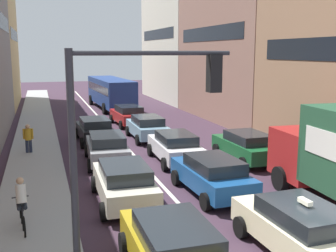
{
  "coord_description": "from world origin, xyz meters",
  "views": [
    {
      "loc": [
        -6.27,
        -8.23,
        5.43
      ],
      "look_at": [
        0.0,
        12.0,
        1.6
      ],
      "focal_mm": 44.06,
      "sensor_mm": 36.0,
      "label": 1
    }
  ],
  "objects_px": {
    "hatchback_centre_lane_third": "(175,146)",
    "bus_mid_queue_primary": "(110,91)",
    "sedan_centre_lane_second": "(212,175)",
    "sedan_left_lane_fourth": "(95,129)",
    "pedestrian_near_kerb": "(28,138)",
    "sedan_left_lane_third": "(107,148)",
    "traffic_light_pole": "(131,128)",
    "coupe_centre_lane_fourth": "(147,127)",
    "wagon_left_lane_second": "(124,182)",
    "sedan_centre_lane_fifth": "(128,115)",
    "sedan_right_lane_behind_truck": "(246,146)",
    "sedan_left_lane_front": "(174,248)",
    "cyclist_on_sidewalk": "(22,206)",
    "taxi_centre_lane_front": "(300,228)"
  },
  "relations": [
    {
      "from": "hatchback_centre_lane_third",
      "to": "bus_mid_queue_primary",
      "type": "height_order",
      "value": "bus_mid_queue_primary"
    },
    {
      "from": "bus_mid_queue_primary",
      "to": "sedan_centre_lane_second",
      "type": "bearing_deg",
      "value": 176.47
    },
    {
      "from": "sedan_left_lane_fourth",
      "to": "pedestrian_near_kerb",
      "type": "xyz_separation_m",
      "value": [
        -3.76,
        -2.06,
        0.15
      ]
    },
    {
      "from": "sedan_centre_lane_second",
      "to": "sedan_left_lane_third",
      "type": "relative_size",
      "value": 0.99
    },
    {
      "from": "traffic_light_pole",
      "to": "coupe_centre_lane_fourth",
      "type": "distance_m",
      "value": 16.85
    },
    {
      "from": "traffic_light_pole",
      "to": "bus_mid_queue_primary",
      "type": "height_order",
      "value": "traffic_light_pole"
    },
    {
      "from": "sedan_centre_lane_second",
      "to": "wagon_left_lane_second",
      "type": "distance_m",
      "value": 3.41
    },
    {
      "from": "hatchback_centre_lane_third",
      "to": "sedan_left_lane_third",
      "type": "relative_size",
      "value": 0.99
    },
    {
      "from": "hatchback_centre_lane_third",
      "to": "sedan_left_lane_fourth",
      "type": "relative_size",
      "value": 1.0
    },
    {
      "from": "wagon_left_lane_second",
      "to": "sedan_centre_lane_fifth",
      "type": "relative_size",
      "value": 0.99
    },
    {
      "from": "traffic_light_pole",
      "to": "sedan_left_lane_fourth",
      "type": "distance_m",
      "value": 16.44
    },
    {
      "from": "sedan_left_lane_third",
      "to": "coupe_centre_lane_fourth",
      "type": "xyz_separation_m",
      "value": [
        3.27,
        4.83,
        0.0
      ]
    },
    {
      "from": "wagon_left_lane_second",
      "to": "sedan_right_lane_behind_truck",
      "type": "bearing_deg",
      "value": -59.28
    },
    {
      "from": "sedan_left_lane_front",
      "to": "pedestrian_near_kerb",
      "type": "xyz_separation_m",
      "value": [
        -3.6,
        13.88,
        0.15
      ]
    },
    {
      "from": "coupe_centre_lane_fourth",
      "to": "bus_mid_queue_primary",
      "type": "height_order",
      "value": "bus_mid_queue_primary"
    },
    {
      "from": "sedan_centre_lane_fifth",
      "to": "sedan_right_lane_behind_truck",
      "type": "distance_m",
      "value": 12.34
    },
    {
      "from": "traffic_light_pole",
      "to": "coupe_centre_lane_fourth",
      "type": "height_order",
      "value": "traffic_light_pole"
    },
    {
      "from": "hatchback_centre_lane_third",
      "to": "bus_mid_queue_primary",
      "type": "bearing_deg",
      "value": 1.26
    },
    {
      "from": "traffic_light_pole",
      "to": "wagon_left_lane_second",
      "type": "relative_size",
      "value": 1.27
    },
    {
      "from": "coupe_centre_lane_fourth",
      "to": "sedan_left_lane_fourth",
      "type": "bearing_deg",
      "value": 87.8
    },
    {
      "from": "sedan_centre_lane_second",
      "to": "sedan_left_lane_front",
      "type": "bearing_deg",
      "value": 145.88
    },
    {
      "from": "sedan_left_lane_fourth",
      "to": "sedan_centre_lane_fifth",
      "type": "relative_size",
      "value": 0.98
    },
    {
      "from": "coupe_centre_lane_fourth",
      "to": "cyclist_on_sidewalk",
      "type": "xyz_separation_m",
      "value": [
        -6.97,
        -11.93,
        0.05
      ]
    },
    {
      "from": "sedan_centre_lane_second",
      "to": "pedestrian_near_kerb",
      "type": "bearing_deg",
      "value": 36.3
    },
    {
      "from": "hatchback_centre_lane_third",
      "to": "sedan_left_lane_third",
      "type": "distance_m",
      "value": 3.36
    },
    {
      "from": "taxi_centre_lane_front",
      "to": "pedestrian_near_kerb",
      "type": "distance_m",
      "value": 15.55
    },
    {
      "from": "sedan_centre_lane_second",
      "to": "sedan_left_lane_fourth",
      "type": "relative_size",
      "value": 1.01
    },
    {
      "from": "traffic_light_pole",
      "to": "cyclist_on_sidewalk",
      "type": "distance_m",
      "value": 5.63
    },
    {
      "from": "taxi_centre_lane_front",
      "to": "bus_mid_queue_primary",
      "type": "height_order",
      "value": "bus_mid_queue_primary"
    },
    {
      "from": "bus_mid_queue_primary",
      "to": "wagon_left_lane_second",
      "type": "bearing_deg",
      "value": 168.74
    },
    {
      "from": "taxi_centre_lane_front",
      "to": "sedan_centre_lane_fifth",
      "type": "xyz_separation_m",
      "value": [
        -0.25,
        21.02,
        -0.0
      ]
    },
    {
      "from": "wagon_left_lane_second",
      "to": "sedan_left_lane_front",
      "type": "bearing_deg",
      "value": -177.12
    },
    {
      "from": "sedan_left_lane_third",
      "to": "pedestrian_near_kerb",
      "type": "distance_m",
      "value": 4.73
    },
    {
      "from": "sedan_centre_lane_second",
      "to": "sedan_right_lane_behind_truck",
      "type": "relative_size",
      "value": 1.01
    },
    {
      "from": "traffic_light_pole",
      "to": "pedestrian_near_kerb",
      "type": "bearing_deg",
      "value": 100.39
    },
    {
      "from": "taxi_centre_lane_front",
      "to": "sedan_left_lane_fourth",
      "type": "relative_size",
      "value": 1.0
    },
    {
      "from": "taxi_centre_lane_front",
      "to": "sedan_left_lane_third",
      "type": "bearing_deg",
      "value": 16.16
    },
    {
      "from": "traffic_light_pole",
      "to": "bus_mid_queue_primary",
      "type": "distance_m",
      "value": 31.01
    },
    {
      "from": "pedestrian_near_kerb",
      "to": "sedan_centre_lane_second",
      "type": "bearing_deg",
      "value": -132.0
    },
    {
      "from": "sedan_right_lane_behind_truck",
      "to": "traffic_light_pole",
      "type": "bearing_deg",
      "value": 139.37
    },
    {
      "from": "hatchback_centre_lane_third",
      "to": "sedan_left_lane_fourth",
      "type": "height_order",
      "value": "same"
    },
    {
      "from": "pedestrian_near_kerb",
      "to": "coupe_centre_lane_fourth",
      "type": "bearing_deg",
      "value": -65.22
    },
    {
      "from": "traffic_light_pole",
      "to": "pedestrian_near_kerb",
      "type": "relative_size",
      "value": 3.31
    },
    {
      "from": "taxi_centre_lane_front",
      "to": "hatchback_centre_lane_third",
      "type": "xyz_separation_m",
      "value": [
        -0.16,
        10.14,
        -0.0
      ]
    },
    {
      "from": "traffic_light_pole",
      "to": "pedestrian_near_kerb",
      "type": "height_order",
      "value": "traffic_light_pole"
    },
    {
      "from": "sedan_centre_lane_second",
      "to": "sedan_centre_lane_fifth",
      "type": "xyz_separation_m",
      "value": [
        0.03,
        15.83,
        0.0
      ]
    },
    {
      "from": "taxi_centre_lane_front",
      "to": "sedan_left_lane_third",
      "type": "distance_m",
      "value": 11.42
    },
    {
      "from": "wagon_left_lane_second",
      "to": "sedan_left_lane_fourth",
      "type": "xyz_separation_m",
      "value": [
        0.3,
        10.58,
        0.0
      ]
    },
    {
      "from": "wagon_left_lane_second",
      "to": "sedan_left_lane_third",
      "type": "xyz_separation_m",
      "value": [
        0.26,
        5.62,
        0.0
      ]
    },
    {
      "from": "sedan_left_lane_third",
      "to": "sedan_centre_lane_fifth",
      "type": "xyz_separation_m",
      "value": [
        3.18,
        10.13,
        0.0
      ]
    }
  ]
}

